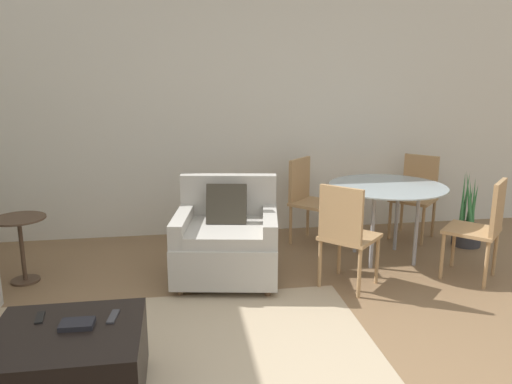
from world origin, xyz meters
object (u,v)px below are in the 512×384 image
at_px(potted_plant_small, 467,226).
at_px(dining_chair_far_left, 307,195).
at_px(ottoman, 69,364).
at_px(dining_chair_near_left, 346,230).
at_px(book_stack, 77,324).
at_px(tv_remote_secondary, 40,317).
at_px(dining_chair_far_right, 416,191).
at_px(dining_chair_near_right, 483,223).
at_px(armchair, 227,240).
at_px(dining_table, 387,194).
at_px(tv_remote_primary, 113,316).
at_px(side_table, 21,237).

bearing_deg(potted_plant_small, dining_chair_far_left, 166.83).
distance_m(ottoman, dining_chair_near_left, 2.33).
height_order(book_stack, tv_remote_secondary, book_stack).
relative_size(book_stack, dining_chair_far_right, 0.20).
height_order(tv_remote_secondary, potted_plant_small, potted_plant_small).
distance_m(ottoman, dining_chair_near_right, 3.44).
bearing_deg(book_stack, armchair, 58.14).
distance_m(dining_table, dining_chair_near_right, 0.89).
distance_m(ottoman, tv_remote_primary, 0.33).
distance_m(dining_chair_near_right, dining_chair_far_left, 1.75).
xyz_separation_m(ottoman, book_stack, (0.05, 0.04, 0.21)).
bearing_deg(book_stack, dining_chair_near_left, 31.28).
xyz_separation_m(dining_chair_near_left, dining_chair_far_right, (1.24, 1.24, 0.00)).
bearing_deg(dining_chair_near_left, dining_chair_near_right, 0.00).
relative_size(armchair, tv_remote_primary, 6.23).
height_order(armchair, book_stack, armchair).
bearing_deg(armchair, side_table, 174.21).
bearing_deg(tv_remote_secondary, dining_table, 30.88).
relative_size(ottoman, potted_plant_small, 0.99).
bearing_deg(tv_remote_primary, side_table, 120.14).
height_order(dining_chair_near_right, potted_plant_small, dining_chair_near_right).
relative_size(dining_table, potted_plant_small, 1.38).
bearing_deg(dining_table, dining_chair_near_right, -45.00).
bearing_deg(book_stack, dining_chair_far_left, 51.38).
distance_m(tv_remote_primary, side_table, 1.92).
bearing_deg(tv_remote_primary, dining_table, 35.88).
distance_m(side_table, dining_chair_near_left, 2.77).
bearing_deg(dining_chair_far_left, tv_remote_secondary, -133.37).
height_order(dining_table, dining_chair_near_left, dining_chair_near_left).
relative_size(tv_remote_primary, side_table, 0.28).
relative_size(book_stack, dining_chair_near_left, 0.20).
height_order(ottoman, book_stack, book_stack).
height_order(armchair, dining_chair_far_left, dining_chair_far_left).
bearing_deg(armchair, dining_chair_far_left, 41.54).
relative_size(tv_remote_secondary, dining_chair_far_left, 0.16).
relative_size(dining_chair_near_left, dining_chair_far_left, 1.00).
height_order(ottoman, potted_plant_small, potted_plant_small).
distance_m(armchair, dining_chair_far_left, 1.28).
xyz_separation_m(dining_chair_near_right, dining_chair_far_left, (-1.24, 1.24, 0.00)).
xyz_separation_m(tv_remote_primary, dining_chair_far_right, (2.97, 2.32, 0.08)).
bearing_deg(tv_remote_secondary, dining_chair_far_left, 46.63).
xyz_separation_m(dining_chair_near_left, dining_chair_far_left, (-0.00, 1.24, 0.00)).
height_order(tv_remote_primary, side_table, side_table).
height_order(tv_remote_secondary, dining_chair_near_right, dining_chair_near_right).
xyz_separation_m(ottoman, dining_chair_far_left, (1.97, 2.45, 0.28)).
bearing_deg(armchair, dining_chair_near_right, -10.30).
height_order(dining_table, potted_plant_small, potted_plant_small).
bearing_deg(tv_remote_secondary, armchair, 50.08).
relative_size(ottoman, dining_chair_far_left, 0.89).
xyz_separation_m(armchair, dining_chair_far_right, (2.18, 0.84, 0.17)).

